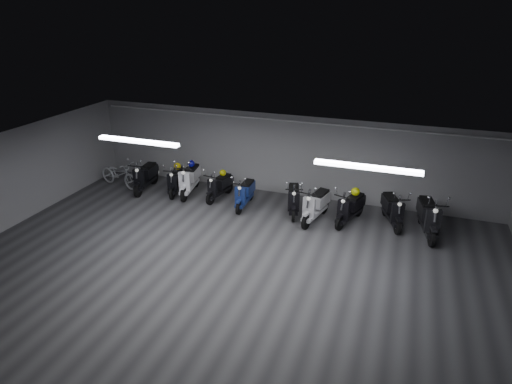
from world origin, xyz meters
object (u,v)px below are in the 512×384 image
(bicycle, at_px, (119,171))
(helmet_1, at_px, (223,173))
(scooter_1, at_px, (176,176))
(scooter_6, at_px, (316,200))
(scooter_4, at_px, (245,189))
(scooter_7, at_px, (351,203))
(helmet_0, at_px, (191,164))
(helmet_3, at_px, (177,166))
(scooter_0, at_px, (145,172))
(scooter_9, at_px, (429,211))
(helmet_2, at_px, (355,192))
(scooter_3, at_px, (219,182))
(scooter_8, at_px, (393,204))
(scooter_2, at_px, (189,174))
(scooter_5, at_px, (294,194))

(bicycle, bearing_deg, helmet_1, -70.29)
(scooter_1, xyz_separation_m, scooter_6, (5.04, -0.49, 0.06))
(scooter_4, xyz_separation_m, scooter_7, (3.38, 0.00, 0.03))
(helmet_0, xyz_separation_m, helmet_3, (-0.49, -0.11, -0.12))
(scooter_0, relative_size, scooter_9, 0.93)
(scooter_4, height_order, bicycle, scooter_4)
(helmet_2, bearing_deg, scooter_4, -176.12)
(scooter_0, distance_m, scooter_3, 2.77)
(scooter_0, xyz_separation_m, scooter_8, (8.38, 0.19, -0.03))
(scooter_2, bearing_deg, helmet_2, -10.43)
(scooter_3, height_order, bicycle, scooter_3)
(scooter_5, distance_m, scooter_7, 1.78)
(scooter_9, distance_m, helmet_3, 8.30)
(scooter_3, height_order, helmet_2, scooter_3)
(scooter_9, distance_m, bicycle, 10.48)
(scooter_7, relative_size, helmet_3, 6.96)
(scooter_2, distance_m, scooter_3, 1.14)
(helmet_2, xyz_separation_m, helmet_3, (-6.18, 0.27, -0.04))
(scooter_6, distance_m, helmet_3, 5.15)
(scooter_2, distance_m, scooter_8, 6.76)
(helmet_1, bearing_deg, helmet_3, -178.70)
(helmet_3, bearing_deg, scooter_8, -1.49)
(scooter_4, distance_m, helmet_0, 2.34)
(scooter_2, bearing_deg, scooter_6, -16.25)
(scooter_1, bearing_deg, helmet_2, -12.94)
(scooter_5, bearing_deg, scooter_7, -18.00)
(scooter_2, distance_m, helmet_2, 5.65)
(scooter_6, distance_m, helmet_1, 3.47)
(helmet_1, bearing_deg, scooter_2, -170.58)
(scooter_3, xyz_separation_m, scooter_7, (4.43, -0.32, 0.05))
(scooter_5, distance_m, bicycle, 6.51)
(scooter_4, xyz_separation_m, scooter_5, (1.60, 0.10, 0.02))
(scooter_5, bearing_deg, scooter_0, 164.60)
(scooter_4, bearing_deg, scooter_1, 172.35)
(helmet_1, bearing_deg, scooter_1, -170.85)
(scooter_5, distance_m, helmet_1, 2.65)
(scooter_9, xyz_separation_m, helmet_0, (-7.79, 0.59, 0.28))
(scooter_1, relative_size, scooter_9, 0.84)
(scooter_1, relative_size, scooter_4, 1.00)
(helmet_3, bearing_deg, helmet_2, -2.53)
(scooter_0, bearing_deg, bicycle, 174.73)
(scooter_3, relative_size, bicycle, 0.91)
(scooter_1, height_order, bicycle, scooter_1)
(bicycle, height_order, helmet_1, bicycle)
(scooter_8, bearing_deg, scooter_2, 159.53)
(scooter_0, distance_m, scooter_9, 9.37)
(scooter_3, bearing_deg, scooter_1, -168.11)
(scooter_2, xyz_separation_m, scooter_3, (1.14, -0.03, -0.12))
(scooter_0, height_order, helmet_1, scooter_0)
(scooter_0, distance_m, helmet_2, 7.28)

